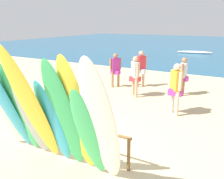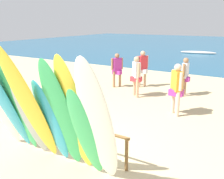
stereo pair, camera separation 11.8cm
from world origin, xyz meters
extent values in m
plane|color=#D3BC8C|center=(0.00, 14.00, 0.00)|extent=(60.00, 60.00, 0.00)
cube|color=#235B7F|center=(0.00, 30.20, 0.01)|extent=(60.00, 40.00, 0.02)
cylinder|color=brown|center=(-1.53, 0.00, 0.36)|extent=(0.07, 0.07, 0.72)
cylinder|color=brown|center=(1.53, 0.00, 0.36)|extent=(0.07, 0.07, 0.72)
cylinder|color=brown|center=(0.00, 0.00, 0.72)|extent=(3.18, 0.06, 0.06)
ellipsoid|color=#289EC6|center=(-1.04, -0.84, 1.34)|extent=(0.50, 1.22, 2.68)
ellipsoid|color=#38B266|center=(-0.82, -0.70, 1.21)|extent=(0.52, 0.90, 2.42)
ellipsoid|color=#999EA3|center=(-0.46, -0.65, 0.97)|extent=(0.55, 0.80, 1.94)
ellipsoid|color=yellow|center=(-0.15, -0.86, 1.31)|extent=(0.61, 1.23, 2.61)
ellipsoid|color=#289EC6|center=(0.14, -0.63, 0.97)|extent=(0.52, 0.80, 1.95)
ellipsoid|color=#38B266|center=(0.50, -0.69, 1.19)|extent=(0.60, 0.94, 2.38)
ellipsoid|color=yellow|center=(0.80, -0.66, 1.23)|extent=(0.55, 0.88, 2.46)
ellipsoid|color=#38B266|center=(1.07, -0.70, 0.97)|extent=(0.49, 0.85, 1.94)
ellipsoid|color=white|center=(1.39, -0.79, 1.25)|extent=(0.65, 1.06, 2.51)
cylinder|color=#9E704C|center=(-1.82, 5.78, 0.38)|extent=(0.11, 0.11, 0.76)
cylinder|color=#9E704C|center=(-1.99, 5.52, 0.38)|extent=(0.11, 0.11, 0.76)
cube|color=#B23399|center=(-1.90, 5.65, 0.70)|extent=(0.41, 0.25, 0.18)
cube|color=#B23399|center=(-1.90, 5.65, 1.05)|extent=(0.38, 0.44, 0.59)
sphere|color=#9E704C|center=(-1.90, 5.65, 1.45)|extent=(0.21, 0.21, 0.21)
cylinder|color=#9E704C|center=(-1.76, 5.86, 1.08)|extent=(0.09, 0.09, 0.53)
cylinder|color=#9E704C|center=(-2.04, 5.44, 1.08)|extent=(0.09, 0.09, 0.53)
cylinder|color=tan|center=(-0.39, 4.63, 0.39)|extent=(0.12, 0.12, 0.79)
cylinder|color=tan|center=(-0.62, 4.86, 0.39)|extent=(0.12, 0.12, 0.79)
cube|color=#DB333D|center=(-0.51, 4.75, 0.73)|extent=(0.42, 0.26, 0.19)
cube|color=silver|center=(-0.51, 4.75, 1.10)|extent=(0.44, 0.44, 0.62)
sphere|color=tan|center=(-0.51, 4.75, 1.52)|extent=(0.22, 0.22, 0.22)
cylinder|color=tan|center=(-0.32, 4.56, 1.13)|extent=(0.10, 0.10, 0.55)
cylinder|color=tan|center=(-0.69, 4.93, 1.13)|extent=(0.10, 0.10, 0.55)
cylinder|color=#9E704C|center=(1.13, 5.71, 0.38)|extent=(0.12, 0.12, 0.76)
cylinder|color=#9E704C|center=(1.12, 6.02, 0.38)|extent=(0.12, 0.12, 0.76)
cube|color=#B23399|center=(1.13, 5.87, 0.70)|extent=(0.41, 0.25, 0.18)
cube|color=silver|center=(1.13, 5.87, 1.05)|extent=(0.21, 0.39, 0.59)
sphere|color=#9E704C|center=(1.13, 5.87, 1.45)|extent=(0.21, 0.21, 0.21)
cylinder|color=#9E704C|center=(1.13, 5.62, 1.08)|extent=(0.09, 0.09, 0.53)
cylinder|color=#9E704C|center=(1.12, 6.12, 1.08)|extent=(0.09, 0.09, 0.53)
cylinder|color=tan|center=(-0.84, 6.43, 0.40)|extent=(0.12, 0.12, 0.81)
cylinder|color=tan|center=(-0.99, 6.13, 0.40)|extent=(0.12, 0.12, 0.81)
cube|color=silver|center=(-0.91, 6.28, 0.74)|extent=(0.43, 0.27, 0.19)
cube|color=#DB333D|center=(-0.91, 6.28, 1.12)|extent=(0.38, 0.47, 0.63)
sphere|color=tan|center=(-0.91, 6.28, 1.55)|extent=(0.23, 0.23, 0.23)
cylinder|color=tan|center=(-0.79, 6.51, 1.16)|extent=(0.10, 0.10, 0.56)
cylinder|color=tan|center=(-1.04, 6.04, 1.16)|extent=(0.10, 0.10, 0.56)
cylinder|color=beige|center=(1.57, 3.45, 0.41)|extent=(0.12, 0.12, 0.81)
cylinder|color=beige|center=(1.34, 3.70, 0.41)|extent=(0.12, 0.12, 0.81)
cube|color=#B23399|center=(1.46, 3.57, 0.75)|extent=(0.44, 0.27, 0.20)
cube|color=orange|center=(1.46, 3.57, 1.13)|extent=(0.44, 0.46, 0.64)
sphere|color=beige|center=(1.46, 3.57, 1.57)|extent=(0.23, 0.23, 0.23)
cylinder|color=beige|center=(1.63, 3.37, 1.17)|extent=(0.10, 0.10, 0.57)
cylinder|color=beige|center=(1.28, 3.77, 1.17)|extent=(0.10, 0.10, 0.57)
cylinder|color=#B7B7BC|center=(-3.12, 1.44, 0.14)|extent=(0.02, 0.02, 0.28)
cylinder|color=#B7B7BC|center=(-2.74, 1.27, 0.14)|extent=(0.02, 0.02, 0.28)
cylinder|color=#B7B7BC|center=(-2.97, 1.78, 0.14)|extent=(0.02, 0.02, 0.28)
cylinder|color=#B7B7BC|center=(-2.59, 1.61, 0.14)|extent=(0.02, 0.02, 0.28)
cube|color=#2D9370|center=(-2.85, 1.53, 0.30)|extent=(0.64, 0.61, 0.03)
cube|color=#2D9370|center=(-2.71, 1.86, 0.55)|extent=(0.58, 0.48, 0.49)
ellipsoid|color=silver|center=(-1.27, 20.12, 0.12)|extent=(3.31, 1.11, 0.26)
camera|label=1|loc=(3.40, -3.94, 2.94)|focal=38.94mm
camera|label=2|loc=(3.50, -3.88, 2.94)|focal=38.94mm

